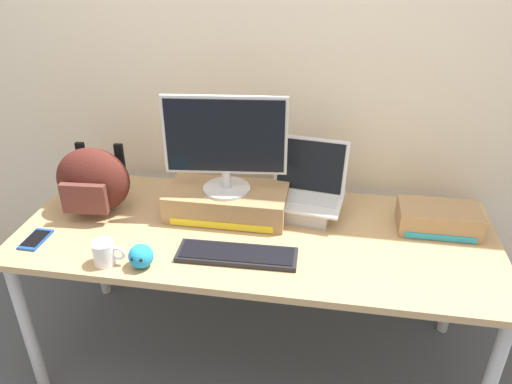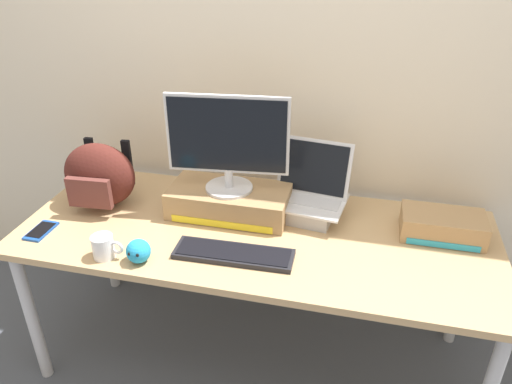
{
  "view_description": "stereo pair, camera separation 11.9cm",
  "coord_description": "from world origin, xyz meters",
  "px_view_note": "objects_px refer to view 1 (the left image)",
  "views": [
    {
      "loc": [
        0.28,
        -1.67,
        1.82
      ],
      "look_at": [
        0.0,
        0.0,
        0.89
      ],
      "focal_mm": 34.66,
      "sensor_mm": 36.0,
      "label": 1
    },
    {
      "loc": [
        0.39,
        -1.64,
        1.82
      ],
      "look_at": [
        0.0,
        0.0,
        0.89
      ],
      "focal_mm": 34.66,
      "sensor_mm": 36.0,
      "label": 2
    }
  ],
  "objects_px": {
    "external_keyboard": "(237,255)",
    "plush_toy": "(141,256)",
    "messenger_backpack": "(93,181)",
    "cell_phone": "(36,239)",
    "coffee_mug": "(105,253)",
    "toner_box_cyan": "(438,219)",
    "desktop_monitor": "(225,143)",
    "toner_box_yellow": "(227,202)",
    "open_laptop": "(306,200)"
  },
  "relations": [
    {
      "from": "coffee_mug",
      "to": "plush_toy",
      "type": "height_order",
      "value": "same"
    },
    {
      "from": "cell_phone",
      "to": "coffee_mug",
      "type": "bearing_deg",
      "value": -14.56
    },
    {
      "from": "cell_phone",
      "to": "toner_box_cyan",
      "type": "xyz_separation_m",
      "value": [
        1.58,
        0.35,
        0.04
      ]
    },
    {
      "from": "messenger_backpack",
      "to": "coffee_mug",
      "type": "distance_m",
      "value": 0.42
    },
    {
      "from": "cell_phone",
      "to": "external_keyboard",
      "type": "bearing_deg",
      "value": 2.39
    },
    {
      "from": "desktop_monitor",
      "to": "coffee_mug",
      "type": "height_order",
      "value": "desktop_monitor"
    },
    {
      "from": "open_laptop",
      "to": "coffee_mug",
      "type": "distance_m",
      "value": 0.84
    },
    {
      "from": "messenger_backpack",
      "to": "cell_phone",
      "type": "relative_size",
      "value": 2.26
    },
    {
      "from": "external_keyboard",
      "to": "messenger_backpack",
      "type": "bearing_deg",
      "value": 158.54
    },
    {
      "from": "toner_box_cyan",
      "to": "desktop_monitor",
      "type": "bearing_deg",
      "value": -178.31
    },
    {
      "from": "toner_box_yellow",
      "to": "messenger_backpack",
      "type": "distance_m",
      "value": 0.57
    },
    {
      "from": "plush_toy",
      "to": "toner_box_cyan",
      "type": "xyz_separation_m",
      "value": [
        1.1,
        0.44,
        0.0
      ]
    },
    {
      "from": "external_keyboard",
      "to": "plush_toy",
      "type": "xyz_separation_m",
      "value": [
        -0.33,
        -0.11,
        0.03
      ]
    },
    {
      "from": "external_keyboard",
      "to": "coffee_mug",
      "type": "distance_m",
      "value": 0.48
    },
    {
      "from": "messenger_backpack",
      "to": "cell_phone",
      "type": "distance_m",
      "value": 0.33
    },
    {
      "from": "messenger_backpack",
      "to": "toner_box_cyan",
      "type": "relative_size",
      "value": 1.02
    },
    {
      "from": "toner_box_yellow",
      "to": "messenger_backpack",
      "type": "xyz_separation_m",
      "value": [
        -0.57,
        -0.06,
        0.08
      ]
    },
    {
      "from": "toner_box_yellow",
      "to": "plush_toy",
      "type": "height_order",
      "value": "toner_box_yellow"
    },
    {
      "from": "external_keyboard",
      "to": "plush_toy",
      "type": "relative_size",
      "value": 5.0
    },
    {
      "from": "toner_box_cyan",
      "to": "cell_phone",
      "type": "bearing_deg",
      "value": -167.58
    },
    {
      "from": "external_keyboard",
      "to": "toner_box_yellow",
      "type": "bearing_deg",
      "value": 107.19
    },
    {
      "from": "toner_box_yellow",
      "to": "desktop_monitor",
      "type": "height_order",
      "value": "desktop_monitor"
    },
    {
      "from": "cell_phone",
      "to": "plush_toy",
      "type": "xyz_separation_m",
      "value": [
        0.47,
        -0.09,
        0.04
      ]
    },
    {
      "from": "desktop_monitor",
      "to": "open_laptop",
      "type": "xyz_separation_m",
      "value": [
        0.33,
        0.06,
        -0.27
      ]
    },
    {
      "from": "external_keyboard",
      "to": "open_laptop",
      "type": "bearing_deg",
      "value": 56.1
    },
    {
      "from": "open_laptop",
      "to": "toner_box_cyan",
      "type": "distance_m",
      "value": 0.54
    },
    {
      "from": "external_keyboard",
      "to": "coffee_mug",
      "type": "height_order",
      "value": "coffee_mug"
    },
    {
      "from": "coffee_mug",
      "to": "plush_toy",
      "type": "xyz_separation_m",
      "value": [
        0.14,
        0.0,
        0.0
      ]
    },
    {
      "from": "cell_phone",
      "to": "toner_box_cyan",
      "type": "height_order",
      "value": "toner_box_cyan"
    },
    {
      "from": "desktop_monitor",
      "to": "plush_toy",
      "type": "height_order",
      "value": "desktop_monitor"
    },
    {
      "from": "desktop_monitor",
      "to": "open_laptop",
      "type": "distance_m",
      "value": 0.43
    },
    {
      "from": "open_laptop",
      "to": "cell_phone",
      "type": "height_order",
      "value": "open_laptop"
    },
    {
      "from": "messenger_backpack",
      "to": "coffee_mug",
      "type": "relative_size",
      "value": 2.64
    },
    {
      "from": "desktop_monitor",
      "to": "coffee_mug",
      "type": "relative_size",
      "value": 4.01
    },
    {
      "from": "toner_box_cyan",
      "to": "messenger_backpack",
      "type": "bearing_deg",
      "value": -176.68
    },
    {
      "from": "external_keyboard",
      "to": "toner_box_cyan",
      "type": "distance_m",
      "value": 0.84
    },
    {
      "from": "desktop_monitor",
      "to": "open_laptop",
      "type": "bearing_deg",
      "value": 4.1
    },
    {
      "from": "coffee_mug",
      "to": "cell_phone",
      "type": "bearing_deg",
      "value": 164.67
    },
    {
      "from": "desktop_monitor",
      "to": "toner_box_cyan",
      "type": "xyz_separation_m",
      "value": [
        0.87,
        0.03,
        -0.28
      ]
    },
    {
      "from": "plush_toy",
      "to": "messenger_backpack",
      "type": "bearing_deg",
      "value": 133.68
    },
    {
      "from": "cell_phone",
      "to": "plush_toy",
      "type": "height_order",
      "value": "plush_toy"
    },
    {
      "from": "toner_box_yellow",
      "to": "open_laptop",
      "type": "bearing_deg",
      "value": 10.33
    },
    {
      "from": "desktop_monitor",
      "to": "messenger_backpack",
      "type": "xyz_separation_m",
      "value": [
        -0.57,
        -0.06,
        -0.19
      ]
    },
    {
      "from": "external_keyboard",
      "to": "messenger_backpack",
      "type": "relative_size",
      "value": 1.4
    },
    {
      "from": "desktop_monitor",
      "to": "external_keyboard",
      "type": "xyz_separation_m",
      "value": [
        0.1,
        -0.3,
        -0.32
      ]
    },
    {
      "from": "desktop_monitor",
      "to": "external_keyboard",
      "type": "height_order",
      "value": "desktop_monitor"
    },
    {
      "from": "desktop_monitor",
      "to": "cell_phone",
      "type": "bearing_deg",
      "value": -161.9
    },
    {
      "from": "messenger_backpack",
      "to": "toner_box_cyan",
      "type": "distance_m",
      "value": 1.44
    },
    {
      "from": "plush_toy",
      "to": "external_keyboard",
      "type": "bearing_deg",
      "value": 18.54
    },
    {
      "from": "open_laptop",
      "to": "plush_toy",
      "type": "xyz_separation_m",
      "value": [
        -0.56,
        -0.47,
        -0.02
      ]
    }
  ]
}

